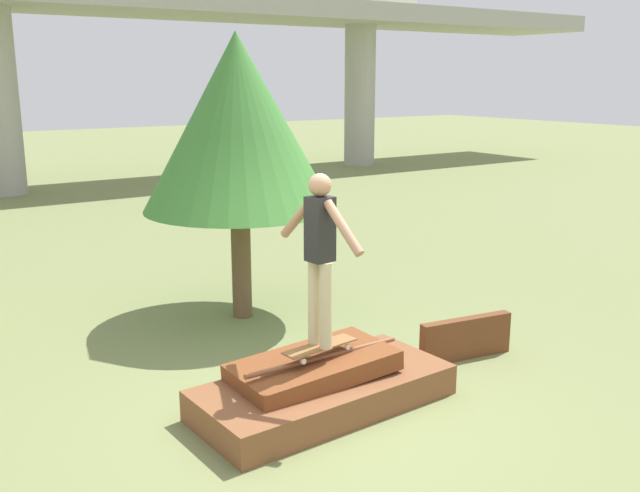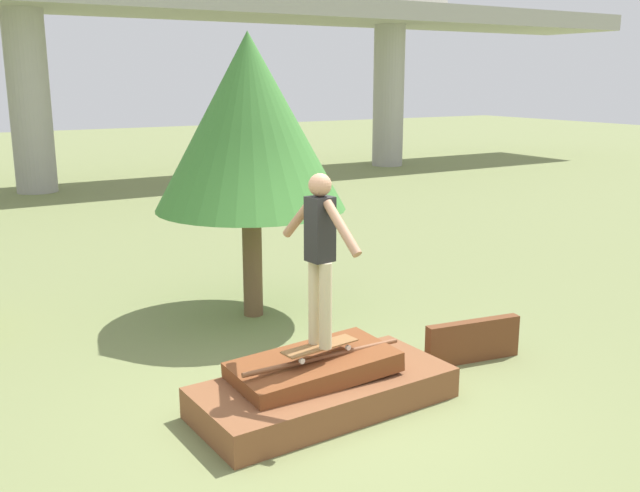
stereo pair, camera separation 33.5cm
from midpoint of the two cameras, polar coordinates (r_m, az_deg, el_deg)
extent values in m
plane|color=olive|center=(7.15, 1.69, -12.74)|extent=(80.00, 80.00, 0.00)
cube|color=brown|center=(7.09, 1.70, -11.63)|extent=(2.58, 1.25, 0.31)
cube|color=brown|center=(7.02, 0.85, -9.65)|extent=(1.58, 0.86, 0.27)
cylinder|color=brown|center=(6.94, 1.72, -8.87)|extent=(1.72, 0.05, 0.05)
cube|color=brown|center=(8.34, 13.26, -7.41)|extent=(1.18, 0.30, 0.48)
cube|color=brown|center=(6.91, 1.40, -8.02)|extent=(0.82, 0.30, 0.01)
cylinder|color=silver|center=(7.16, 2.72, -7.72)|extent=(0.06, 0.04, 0.05)
cylinder|color=silver|center=(7.04, 3.64, -8.12)|extent=(0.06, 0.04, 0.05)
cylinder|color=silver|center=(6.84, -0.91, -8.76)|extent=(0.06, 0.04, 0.05)
cylinder|color=silver|center=(6.71, -0.01, -9.20)|extent=(0.06, 0.04, 0.05)
cylinder|color=#C6B78E|center=(6.83, 0.97, -4.48)|extent=(0.12, 0.12, 0.84)
cylinder|color=#C6B78E|center=(6.70, 1.88, -4.83)|extent=(0.12, 0.12, 0.84)
cube|color=black|center=(6.58, 1.46, 1.35)|extent=(0.24, 0.23, 0.61)
sphere|color=#A37556|center=(6.51, 1.48, 4.90)|extent=(0.21, 0.21, 0.21)
cylinder|color=#A37556|center=(6.81, -0.24, 2.32)|extent=(0.15, 0.50, 0.47)
cylinder|color=#A37556|center=(6.32, 3.29, 1.43)|extent=(0.15, 0.50, 0.47)
cylinder|color=#A8A59E|center=(21.32, -21.79, 10.62)|extent=(1.10, 1.10, 4.94)
cylinder|color=#A8A59E|center=(26.16, 5.88, 11.82)|extent=(1.10, 1.10, 4.94)
cylinder|color=brown|center=(9.54, -4.43, -1.33)|extent=(0.26, 0.26, 1.46)
cone|color=#428438|center=(9.25, -4.63, 9.86)|extent=(2.48, 2.48, 2.25)
camera|label=1|loc=(0.17, -88.55, 0.34)|focal=40.00mm
camera|label=2|loc=(0.17, 91.45, -0.34)|focal=40.00mm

